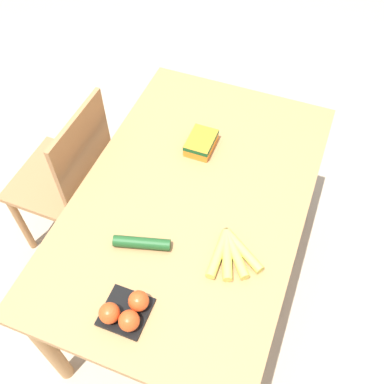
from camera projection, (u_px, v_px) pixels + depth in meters
ground_plane at (192, 282)px, 2.30m from camera, size 12.00×12.00×0.00m
dining_table at (192, 211)px, 1.79m from camera, size 1.36×0.86×0.73m
chair at (70, 179)px, 2.09m from camera, size 0.43×0.41×0.91m
banana_bunch at (231, 253)px, 1.55m from camera, size 0.20×0.18×0.03m
tomato_pack at (126, 312)px, 1.40m from camera, size 0.15×0.15×0.08m
carrot_bag at (201, 142)px, 1.84m from camera, size 0.15×0.10×0.05m
cucumber_near at (142, 243)px, 1.57m from camera, size 0.09×0.20×0.04m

